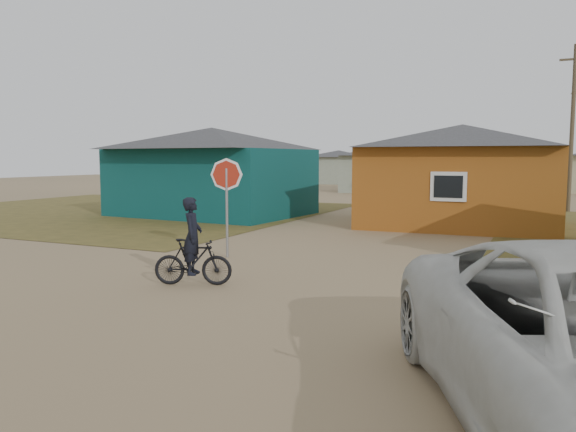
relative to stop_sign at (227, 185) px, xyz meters
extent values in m
plane|color=#917753|center=(2.07, -4.10, -1.91)|extent=(120.00, 120.00, 0.00)
cube|color=brown|center=(-11.93, 8.90, -1.90)|extent=(20.00, 18.00, 0.00)
cube|color=#0A3B3A|center=(-6.43, 9.40, -0.41)|extent=(8.40, 6.54, 3.00)
pyramid|color=#333335|center=(-6.43, 9.40, 1.59)|extent=(8.93, 7.08, 1.00)
cube|color=#964F17|center=(4.57, 9.90, -0.41)|extent=(7.21, 6.24, 3.00)
pyramid|color=#333335|center=(4.57, 9.90, 1.54)|extent=(7.72, 6.76, 0.90)
cube|color=silver|center=(4.57, 6.87, -0.26)|extent=(1.20, 0.06, 1.00)
cube|color=black|center=(4.57, 6.84, -0.26)|extent=(0.95, 0.04, 0.75)
cube|color=gray|center=(-3.93, 29.90, -0.51)|extent=(6.49, 5.60, 2.80)
pyramid|color=#333335|center=(-3.93, 29.90, 1.29)|extent=(7.04, 6.15, 0.80)
cube|color=gray|center=(-11.93, 41.90, -0.56)|extent=(5.75, 5.28, 2.70)
pyramid|color=#333335|center=(-11.93, 41.90, 1.14)|extent=(6.28, 5.81, 0.70)
cylinder|color=brown|center=(8.57, 17.90, 2.09)|extent=(0.20, 0.20, 8.00)
cube|color=brown|center=(8.57, 17.90, 5.39)|extent=(1.40, 0.10, 0.10)
cylinder|color=gray|center=(0.00, 0.00, -0.74)|extent=(0.07, 0.07, 2.35)
imported|color=black|center=(1.05, -3.10, -1.43)|extent=(1.66, 1.02, 0.97)
imported|color=black|center=(1.05, -3.10, -0.89)|extent=(0.57, 0.68, 1.59)
camera|label=1|loc=(7.61, -12.61, 0.71)|focal=35.00mm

